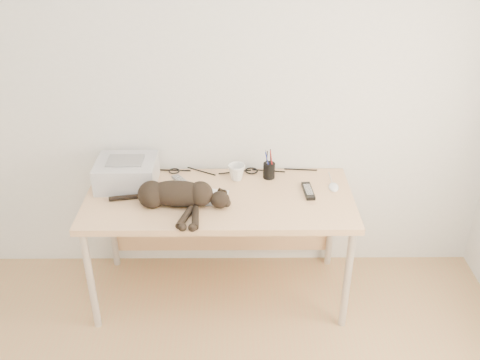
{
  "coord_description": "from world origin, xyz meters",
  "views": [
    {
      "loc": [
        0.11,
        -1.33,
        2.4
      ],
      "look_at": [
        0.12,
        1.34,
        0.88
      ],
      "focal_mm": 40.0,
      "sensor_mm": 36.0,
      "label": 1
    }
  ],
  "objects_px": {
    "printer": "(127,173)",
    "pen_cup": "(269,170)",
    "desk": "(220,208)",
    "mug": "(237,172)",
    "cat": "(174,195)",
    "mouse": "(334,186)"
  },
  "relations": [
    {
      "from": "desk",
      "to": "mug",
      "type": "xyz_separation_m",
      "value": [
        0.1,
        0.12,
        0.18
      ]
    },
    {
      "from": "mouse",
      "to": "mug",
      "type": "bearing_deg",
      "value": 173.69
    },
    {
      "from": "printer",
      "to": "pen_cup",
      "type": "distance_m",
      "value": 0.88
    },
    {
      "from": "desk",
      "to": "cat",
      "type": "relative_size",
      "value": 2.23
    },
    {
      "from": "printer",
      "to": "cat",
      "type": "relative_size",
      "value": 0.5
    },
    {
      "from": "desk",
      "to": "pen_cup",
      "type": "xyz_separation_m",
      "value": [
        0.31,
        0.14,
        0.19
      ]
    },
    {
      "from": "desk",
      "to": "pen_cup",
      "type": "height_order",
      "value": "pen_cup"
    },
    {
      "from": "cat",
      "to": "mouse",
      "type": "relative_size",
      "value": 6.84
    },
    {
      "from": "desk",
      "to": "pen_cup",
      "type": "relative_size",
      "value": 8.42
    },
    {
      "from": "mug",
      "to": "pen_cup",
      "type": "relative_size",
      "value": 0.56
    },
    {
      "from": "desk",
      "to": "mug",
      "type": "distance_m",
      "value": 0.24
    },
    {
      "from": "pen_cup",
      "to": "printer",
      "type": "bearing_deg",
      "value": -174.76
    },
    {
      "from": "desk",
      "to": "mug",
      "type": "height_order",
      "value": "mug"
    },
    {
      "from": "mug",
      "to": "desk",
      "type": "bearing_deg",
      "value": -129.86
    },
    {
      "from": "desk",
      "to": "cat",
      "type": "distance_m",
      "value": 0.38
    },
    {
      "from": "pen_cup",
      "to": "mug",
      "type": "bearing_deg",
      "value": -174.76
    },
    {
      "from": "printer",
      "to": "cat",
      "type": "xyz_separation_m",
      "value": [
        0.32,
        -0.25,
        -0.01
      ]
    },
    {
      "from": "desk",
      "to": "cat",
      "type": "height_order",
      "value": "cat"
    },
    {
      "from": "cat",
      "to": "mug",
      "type": "distance_m",
      "value": 0.48
    },
    {
      "from": "mug",
      "to": "mouse",
      "type": "height_order",
      "value": "mug"
    },
    {
      "from": "cat",
      "to": "mouse",
      "type": "distance_m",
      "value": 0.98
    },
    {
      "from": "desk",
      "to": "cat",
      "type": "xyz_separation_m",
      "value": [
        -0.25,
        -0.19,
        0.2
      ]
    }
  ]
}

